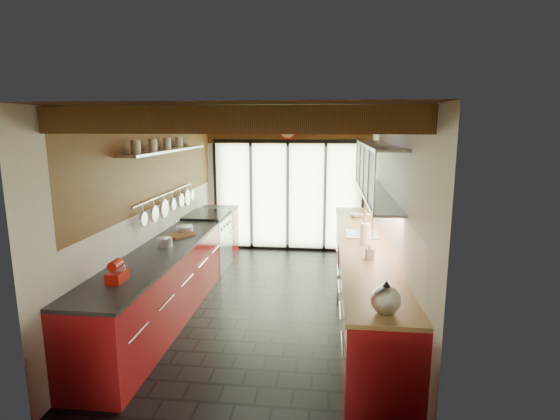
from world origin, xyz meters
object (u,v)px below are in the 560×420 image
Objects in this scene: kettle at (386,298)px; bowl at (357,215)px; soap_bottle at (370,252)px; paper_towel at (365,234)px; stand_mixer at (117,273)px.

kettle is 1.33× the size of bowl.
soap_bottle is at bearing -90.00° from bowl.
paper_towel is 1.35× the size of bowl.
soap_bottle is 2.40m from bowl.
paper_towel reaches higher than soap_bottle.
kettle is at bearing -90.00° from bowl.
paper_towel reaches higher than kettle.
kettle is 2.14m from paper_towel.
stand_mixer is at bearing -158.47° from soap_bottle.
kettle reaches higher than bowl.
kettle is 1.47m from soap_bottle.
kettle reaches higher than soap_bottle.
soap_bottle is at bearing 90.00° from kettle.
paper_towel is 1.72m from bowl.
stand_mixer reaches higher than soap_bottle.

